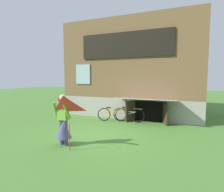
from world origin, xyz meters
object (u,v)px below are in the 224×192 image
object	(u,v)px
kite	(63,108)
bicycle_yellow	(113,114)
person	(63,124)
bicycle_silver	(129,115)

from	to	relation	value
kite	bicycle_yellow	world-z (taller)	kite
person	bicycle_yellow	xyz separation A→B (m)	(0.12, 3.81, -0.36)
person	kite	world-z (taller)	person
person	kite	xyz separation A→B (m)	(0.39, -0.47, 0.61)
bicycle_silver	bicycle_yellow	size ratio (longest dim) A/B	1.07
kite	bicycle_yellow	xyz separation A→B (m)	(-0.27, 4.29, -0.97)
kite	person	bearing A→B (deg)	129.39
bicycle_silver	person	bearing A→B (deg)	-103.80
person	bicycle_yellow	world-z (taller)	person
person	kite	distance (m)	0.87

